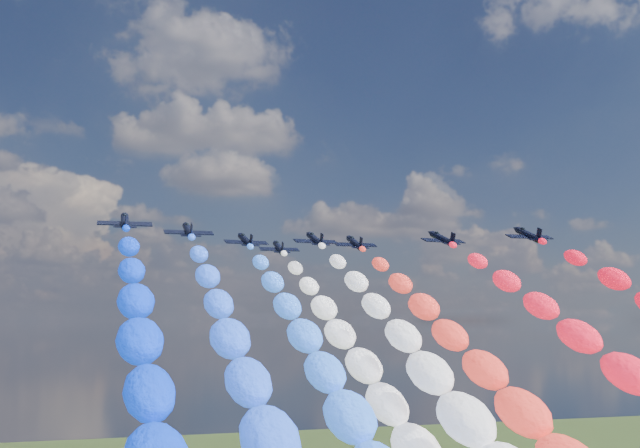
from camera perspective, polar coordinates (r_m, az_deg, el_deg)
name	(u,v)px	position (r m, az deg, el deg)	size (l,w,h in m)	color
jet_0	(125,221)	(120.33, -14.08, 0.19)	(8.01, 10.74, 2.37)	black
jet_1	(188,230)	(130.29, -9.60, -0.46)	(8.01, 10.74, 2.37)	black
jet_2	(246,240)	(145.07, -5.46, -1.20)	(8.01, 10.74, 2.37)	black
jet_3	(315,240)	(142.94, -0.36, -1.14)	(8.01, 10.74, 2.37)	black
jet_4	(279,247)	(158.66, -3.03, -1.73)	(8.01, 10.74, 2.37)	black
trail_4	(401,448)	(99.76, 5.91, -15.99)	(7.33, 123.63, 64.85)	white
jet_5	(355,243)	(149.18, 2.55, -1.39)	(8.01, 10.74, 2.37)	black
jet_6	(442,239)	(143.20, 8.91, -1.07)	(8.01, 10.74, 2.37)	black
jet_7	(528,235)	(139.67, 14.96, -0.76)	(8.01, 10.74, 2.37)	black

